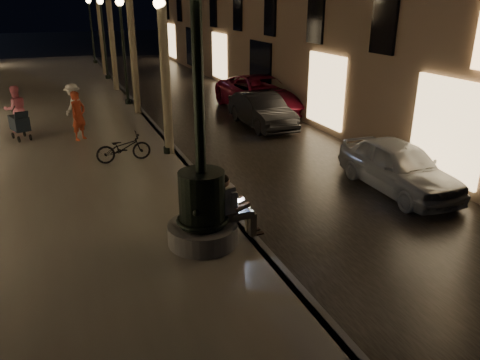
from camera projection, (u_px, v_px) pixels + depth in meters
name	position (u px, v px, depth m)	size (l,w,h in m)	color
ground	(139.00, 112.00, 21.07)	(120.00, 120.00, 0.00)	black
cobble_lane	(203.00, 107.00, 22.09)	(6.00, 45.00, 0.02)	black
promenade	(44.00, 117.00, 19.67)	(8.00, 45.00, 0.20)	slate
curb_strip	(139.00, 110.00, 21.03)	(0.25, 45.00, 0.20)	#59595B
fountain_lamppost	(202.00, 196.00, 9.01)	(1.40, 1.40, 5.21)	#59595B
seated_man_laptop	(232.00, 204.00, 9.32)	(1.02, 0.34, 1.39)	gray
lamp_curb_a	(163.00, 54.00, 13.72)	(0.36, 0.36, 4.81)	black
lamp_curb_b	(123.00, 36.00, 20.66)	(0.36, 0.36, 4.81)	black
lamp_curb_c	(103.00, 27.00, 27.61)	(0.36, 0.36, 4.81)	black
lamp_curb_d	(91.00, 21.00, 34.55)	(0.36, 0.36, 4.81)	black
stroller	(20.00, 123.00, 16.01)	(0.72, 1.14, 1.15)	black
car_front	(399.00, 166.00, 12.23)	(1.57, 3.90, 1.33)	#A7ABAE
car_second	(262.00, 110.00, 18.42)	(1.40, 4.01, 1.32)	black
car_third	(261.00, 94.00, 21.03)	(2.55, 5.54, 1.54)	maroon
pedestrian_red	(78.00, 116.00, 15.92)	(0.61, 0.40, 1.68)	#AD3B22
pedestrian_pink	(16.00, 109.00, 16.89)	(0.82, 0.64, 1.68)	pink
pedestrian_white	(74.00, 105.00, 17.73)	(1.05, 0.60, 1.62)	silver
bicycle	(123.00, 148.00, 13.90)	(0.56, 1.61, 0.85)	black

